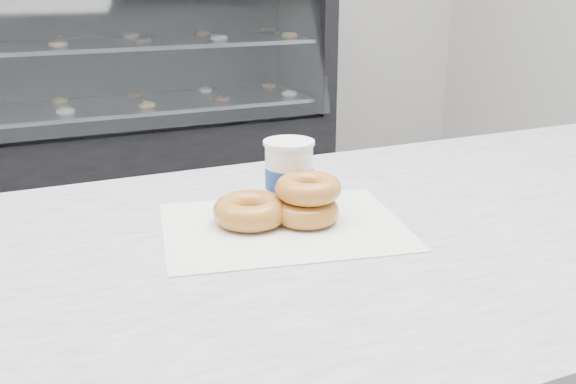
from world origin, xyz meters
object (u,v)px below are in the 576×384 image
display_case (104,123)px  coffee_cup (289,173)px  donut_single (251,211)px  donut_stack (307,200)px

display_case → coffee_cup: display_case is taller
display_case → donut_single: bearing=-93.3°
display_case → coffee_cup: 2.63m
donut_single → coffee_cup: size_ratio=1.04×
donut_single → donut_stack: 0.08m
display_case → donut_single: size_ratio=21.96×
display_case → donut_stack: size_ratio=18.91×
display_case → donut_single: (-0.15, -2.64, 0.43)m
coffee_cup → donut_stack: bearing=-87.6°
display_case → donut_single: 2.68m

